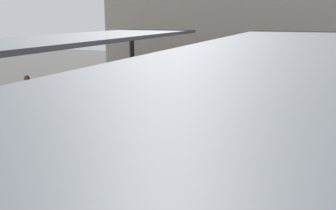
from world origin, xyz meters
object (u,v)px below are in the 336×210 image
at_px(commuter_train, 188,92).
at_px(litter_bin, 222,203).
at_px(passenger_near_bench, 319,188).
at_px(platform_bench, 281,116).
at_px(platform_sign, 227,90).
at_px(passenger_mid_platform, 28,96).

xyz_separation_m(commuter_train, litter_bin, (3.48, -8.72, -0.33)).
bearing_deg(passenger_near_bench, litter_bin, -170.87).
bearing_deg(platform_bench, platform_sign, -128.96).
height_order(platform_bench, passenger_mid_platform, passenger_mid_platform).
bearing_deg(commuter_train, platform_bench, -22.74).
distance_m(commuter_train, litter_bin, 9.39).
bearing_deg(litter_bin, passenger_mid_platform, 150.07).
height_order(litter_bin, passenger_near_bench, passenger_near_bench).
bearing_deg(litter_bin, passenger_near_bench, 9.13).
bearing_deg(litter_bin, platform_bench, 86.18).
bearing_deg(passenger_near_bench, platform_bench, 100.20).
height_order(platform_sign, litter_bin, platform_sign).
xyz_separation_m(passenger_near_bench, passenger_mid_platform, (-10.47, 4.78, 0.01)).
bearing_deg(passenger_mid_platform, platform_bench, 12.24).
xyz_separation_m(platform_bench, litter_bin, (-0.47, -7.06, -0.06)).
bearing_deg(passenger_near_bench, passenger_mid_platform, 155.46).
relative_size(platform_bench, platform_sign, 0.63).
height_order(litter_bin, passenger_mid_platform, passenger_mid_platform).
distance_m(platform_bench, passenger_near_bench, 6.91).
distance_m(commuter_train, passenger_near_bench, 9.90).
distance_m(platform_sign, passenger_near_bench, 5.66).
relative_size(platform_bench, passenger_mid_platform, 0.83).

